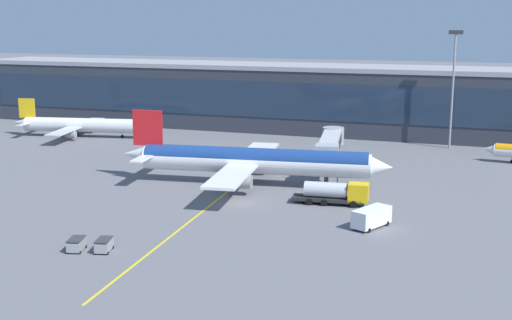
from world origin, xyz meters
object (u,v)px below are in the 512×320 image
Objects in this scene: baggage_cart_0 at (76,244)px; commuter_jet_near at (80,125)px; fuel_tanker at (336,193)px; baggage_cart_1 at (104,245)px; main_airliner at (253,161)px; lavatory_truck at (372,216)px.

commuter_jet_near is at bearing 123.29° from baggage_cart_0.
commuter_jet_near reaches higher than fuel_tanker.
fuel_tanker is 34.90m from baggage_cart_1.
baggage_cart_1 is 79.49m from commuter_jet_near.
main_airliner is at bearing 81.41° from baggage_cart_1.
baggage_cart_0 is 1.00× the size of baggage_cart_1.
baggage_cart_1 is at bearing -98.59° from main_airliner.
lavatory_truck is at bearing 33.60° from baggage_cart_0.
main_airliner is at bearing 143.48° from lavatory_truck.
main_airliner reaches higher than baggage_cart_1.
fuel_tanker reaches higher than lavatory_truck.
main_airliner is 36.01m from baggage_cart_1.
commuter_jet_near is (-46.12, 64.72, 1.94)m from baggage_cart_1.
baggage_cart_0 is at bearing -128.97° from fuel_tanker.
fuel_tanker reaches higher than baggage_cart_0.
lavatory_truck is 2.11× the size of baggage_cart_1.
commuter_jet_near is (-73.32, 45.41, 1.30)m from lavatory_truck.
main_airliner is at bearing 76.89° from baggage_cart_0.
fuel_tanker reaches higher than baggage_cart_1.
baggage_cart_0 and baggage_cart_1 have the same top height.
commuter_jet_near reaches higher than lavatory_truck.
commuter_jet_near is (-43.03, 65.53, 1.94)m from baggage_cart_0.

